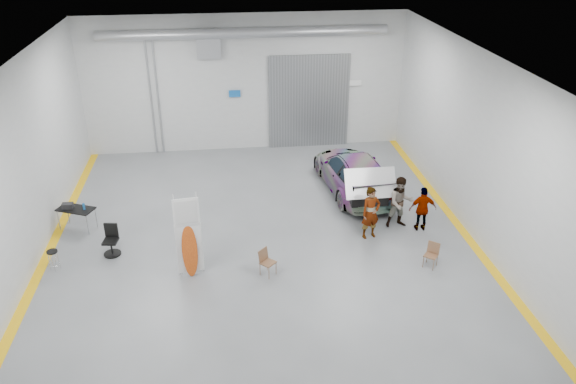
{
  "coord_description": "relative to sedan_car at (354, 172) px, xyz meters",
  "views": [
    {
      "loc": [
        -1.07,
        -16.0,
        9.85
      ],
      "look_at": [
        0.93,
        0.34,
        1.5
      ],
      "focal_mm": 35.0,
      "sensor_mm": 36.0,
      "label": 1
    }
  ],
  "objects": [
    {
      "name": "shop_stool",
      "position": [
        -10.21,
        -4.2,
        -0.43
      ],
      "size": [
        0.34,
        0.34,
        0.66
      ],
      "rotation": [
        0.0,
        0.0,
        -0.08
      ],
      "color": "black",
      "rests_on": "ground"
    },
    {
      "name": "trunk_lid",
      "position": [
        0.0,
        -2.36,
        0.78
      ],
      "size": [
        1.77,
        1.07,
        0.04
      ],
      "primitive_type": "cube",
      "color": "silver",
      "rests_on": "sedan_car"
    },
    {
      "name": "work_table",
      "position": [
        -10.08,
        -1.74,
        0.02
      ],
      "size": [
        1.37,
        1.05,
        1.0
      ],
      "rotation": [
        0.0,
        0.0,
        -0.41
      ],
      "color": "gray",
      "rests_on": "ground"
    },
    {
      "name": "person_c",
      "position": [
        1.63,
        -3.24,
        0.04
      ],
      "size": [
        0.94,
        0.43,
        1.59
      ],
      "primitive_type": "imported",
      "rotation": [
        0.0,
        0.0,
        3.08
      ],
      "color": "#9A4D33",
      "rests_on": "ground"
    },
    {
      "name": "folding_chair_far",
      "position": [
        1.17,
        -5.43,
        -0.51
      ],
      "size": [
        0.52,
        0.58,
        0.79
      ],
      "rotation": [
        0.0,
        0.0,
        -0.7
      ],
      "color": "brown",
      "rests_on": "ground"
    },
    {
      "name": "room_shell",
      "position": [
        -3.58,
        -0.94,
        3.32
      ],
      "size": [
        14.02,
        16.18,
        6.01
      ],
      "color": "#B8BBBD",
      "rests_on": "ground"
    },
    {
      "name": "surfboard_display",
      "position": [
        -6.1,
        -4.98,
        0.35
      ],
      "size": [
        0.77,
        0.26,
        2.73
      ],
      "rotation": [
        0.0,
        0.0,
        0.11
      ],
      "color": "white",
      "rests_on": "ground"
    },
    {
      "name": "folding_chair_near",
      "position": [
        -3.8,
        -5.25,
        -0.5
      ],
      "size": [
        0.55,
        0.63,
        0.83
      ],
      "rotation": [
        0.0,
        0.0,
        0.8
      ],
      "color": "brown",
      "rests_on": "ground"
    },
    {
      "name": "office_chair",
      "position": [
        -8.61,
        -3.51,
        -0.31
      ],
      "size": [
        0.54,
        0.54,
        1.01
      ],
      "rotation": [
        0.0,
        0.0,
        -0.15
      ],
      "color": "black",
      "rests_on": "ground"
    },
    {
      "name": "sedan_car",
      "position": [
        0.0,
        0.0,
        0.0
      ],
      "size": [
        2.63,
        5.41,
        1.52
      ],
      "primitive_type": "imported",
      "rotation": [
        0.0,
        0.0,
        3.24
      ],
      "color": "silver",
      "rests_on": "ground"
    },
    {
      "name": "person_b",
      "position": [
        0.95,
        -2.91,
        0.16
      ],
      "size": [
        0.93,
        0.73,
        1.84
      ],
      "primitive_type": "imported",
      "rotation": [
        0.0,
        0.0,
        0.04
      ],
      "color": "teal",
      "rests_on": "ground"
    },
    {
      "name": "person_a",
      "position": [
        -0.24,
        -3.49,
        0.15
      ],
      "size": [
        0.76,
        0.6,
        1.82
      ],
      "primitive_type": "imported",
      "rotation": [
        0.0,
        0.0,
        0.27
      ],
      "color": "brown",
      "rests_on": "ground"
    },
    {
      "name": "ground",
      "position": [
        -3.82,
        -3.16,
        -0.76
      ],
      "size": [
        16.0,
        16.0,
        0.0
      ],
      "primitive_type": "plane",
      "color": "slate",
      "rests_on": "ground"
    }
  ]
}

